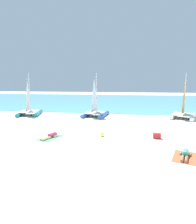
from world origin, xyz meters
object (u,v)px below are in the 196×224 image
sailboat_white (183,112)px  cooler_box (157,136)px  towel_left (50,138)px  beach_ball (102,134)px  sunbather_left (51,136)px  sailboat_blue (95,110)px  towel_right (185,157)px  sailboat_teal (29,109)px  sunbather_right (185,154)px

sailboat_white → cooler_box: bearing=-94.4°
towel_left → beach_ball: (3.44, 0.99, 0.15)m
sunbather_left → sailboat_white: bearing=58.5°
sailboat_white → beach_ball: sailboat_white is taller
sailboat_blue → towel_right: 13.04m
sunbather_left → sailboat_blue: bearing=99.0°
sailboat_blue → beach_ball: 8.35m
cooler_box → sailboat_teal: bearing=151.4°
towel_left → towel_right: same height
beach_ball → cooler_box: cooler_box is taller
sailboat_blue → cooler_box: sailboat_blue is taller
sailboat_white → sunbather_left: sailboat_white is taller
towel_left → towel_right: bearing=-14.1°
cooler_box → towel_right: bearing=-72.6°
towel_left → cooler_box: (7.14, 1.17, 0.17)m
sailboat_teal → towel_left: size_ratio=2.56×
beach_ball → sailboat_teal: bearing=142.5°
towel_right → beach_ball: 5.61m
beach_ball → sailboat_blue: bearing=104.5°
sailboat_teal → sunbather_right: (14.61, -10.55, -0.59)m
beach_ball → towel_right: bearing=-32.7°
sailboat_white → towel_right: sailboat_white is taller
sailboat_teal → sunbather_right: 18.03m
sunbather_left → cooler_box: bearing=26.1°
sailboat_teal → towel_right: sailboat_teal is taller
sailboat_white → sailboat_teal: bearing=-157.8°
sailboat_teal → towel_left: (6.44, -8.57, -0.72)m
towel_left → sunbather_right: (8.17, -1.98, 0.13)m
sailboat_white → beach_ball: 11.24m
sailboat_blue → cooler_box: (5.80, -7.89, -0.54)m
sailboat_blue → sailboat_white: sailboat_blue is taller
sailboat_teal → towel_left: 10.74m
sunbather_left → sunbather_right: size_ratio=1.00×
sailboat_blue → cooler_box: 9.80m
towel_left → beach_ball: beach_ball is taller
sailboat_white → towel_right: bearing=-83.7°
sailboat_teal → sunbather_left: size_ratio=3.15×
sunbather_right → cooler_box: 3.31m
sailboat_teal → sunbather_right: sailboat_teal is taller
cooler_box → towel_left: bearing=-170.7°
towel_left → sailboat_white: bearing=41.3°
sailboat_blue → sailboat_white: 9.44m
sailboat_teal → sunbather_left: (6.46, -8.51, -0.59)m
sailboat_white → sunbather_right: bearing=-83.6°
cooler_box → sailboat_white: bearing=66.4°
towel_right → beach_ball: beach_ball is taller
towel_right → sunbather_right: sunbather_right is taller
sunbather_right → sailboat_blue: bearing=138.9°
sailboat_blue → sunbather_right: (6.82, -11.03, -0.58)m
towel_left → cooler_box: cooler_box is taller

